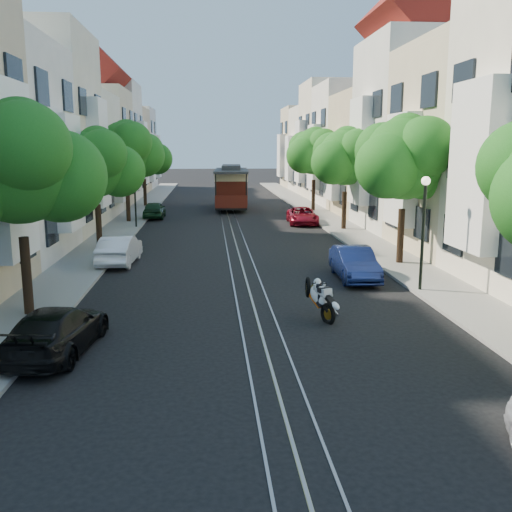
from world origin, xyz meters
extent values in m
plane|color=black|center=(0.00, 28.00, 0.00)|extent=(200.00, 200.00, 0.00)
cube|color=gray|center=(7.25, 28.00, 0.06)|extent=(2.50, 80.00, 0.12)
cube|color=gray|center=(-7.25, 28.00, 0.06)|extent=(2.50, 80.00, 0.12)
cube|color=gray|center=(-0.55, 28.00, 0.01)|extent=(0.06, 80.00, 0.02)
cube|color=gray|center=(0.00, 28.00, 0.01)|extent=(0.06, 80.00, 0.02)
cube|color=gray|center=(0.55, 28.00, 0.01)|extent=(0.06, 80.00, 0.02)
cube|color=tan|center=(0.00, 28.00, 0.00)|extent=(0.08, 80.00, 0.01)
cube|color=white|center=(8.20, 4.00, 4.62)|extent=(0.90, 3.04, 6.05)
cube|color=beige|center=(12.00, 12.00, 5.00)|extent=(7.00, 8.00, 10.00)
cube|color=white|center=(8.20, 12.00, 4.20)|extent=(0.90, 3.04, 5.50)
cube|color=silver|center=(12.00, 20.00, 6.00)|extent=(7.00, 8.00, 12.00)
cube|color=white|center=(8.20, 20.00, 5.04)|extent=(0.90, 3.04, 6.60)
cube|color=#C6B28C|center=(12.00, 28.00, 4.50)|extent=(7.00, 8.00, 9.00)
cube|color=white|center=(8.20, 28.00, 3.78)|extent=(0.90, 3.04, 4.95)
cube|color=white|center=(12.00, 36.00, 5.25)|extent=(7.00, 8.00, 10.50)
cube|color=white|center=(8.20, 36.00, 4.41)|extent=(0.90, 3.04, 5.78)
cube|color=beige|center=(12.00, 44.00, 5.75)|extent=(7.00, 8.00, 11.50)
cube|color=white|center=(8.20, 44.00, 4.83)|extent=(0.90, 3.04, 6.32)
cube|color=silver|center=(12.00, 52.00, 4.75)|extent=(7.00, 8.00, 9.50)
cube|color=white|center=(8.20, 52.00, 3.99)|extent=(0.90, 3.04, 5.23)
cube|color=beige|center=(12.00, 60.00, 5.00)|extent=(7.00, 8.00, 10.00)
cube|color=white|center=(8.20, 60.00, 4.20)|extent=(0.90, 3.04, 5.50)
cube|color=white|center=(-8.20, 4.00, 4.53)|extent=(0.90, 3.04, 5.93)
cube|color=white|center=(-8.20, 12.00, 4.12)|extent=(0.90, 3.04, 5.39)
cube|color=beige|center=(-12.00, 20.00, 5.88)|extent=(7.00, 8.00, 11.76)
cube|color=white|center=(-8.20, 20.00, 4.94)|extent=(0.90, 3.04, 6.47)
cube|color=silver|center=(-12.00, 28.00, 4.41)|extent=(7.00, 8.00, 8.82)
cube|color=white|center=(-8.20, 28.00, 3.70)|extent=(0.90, 3.04, 4.85)
cube|color=beige|center=(-12.00, 36.00, 5.14)|extent=(7.00, 8.00, 10.29)
cube|color=white|center=(-8.20, 36.00, 4.32)|extent=(0.90, 3.04, 5.66)
cube|color=silver|center=(-12.00, 44.00, 5.63)|extent=(7.00, 8.00, 11.27)
cube|color=white|center=(-8.20, 44.00, 4.73)|extent=(0.90, 3.04, 6.20)
cube|color=#C6B28C|center=(-12.00, 52.00, 4.66)|extent=(7.00, 8.00, 9.31)
cube|color=white|center=(-8.20, 52.00, 3.91)|extent=(0.90, 3.04, 5.12)
cube|color=white|center=(-12.00, 60.00, 4.90)|extent=(7.00, 8.00, 9.80)
cube|color=white|center=(-8.20, 60.00, 4.12)|extent=(0.90, 3.04, 5.39)
cylinder|color=black|center=(7.20, 9.00, 1.34)|extent=(0.30, 0.30, 2.45)
sphere|color=#174C13|center=(7.20, 9.00, 4.81)|extent=(3.64, 3.64, 3.64)
sphere|color=#174C13|center=(8.30, 9.50, 4.41)|extent=(2.91, 2.91, 2.91)
sphere|color=#174C13|center=(6.25, 8.30, 4.51)|extent=(2.84, 2.84, 2.84)
sphere|color=#174C13|center=(7.30, 9.10, 5.71)|extent=(2.18, 2.18, 2.18)
cylinder|color=black|center=(7.20, 20.00, 1.31)|extent=(0.30, 0.30, 2.38)
sphere|color=#174C13|center=(7.20, 20.00, 4.68)|extent=(3.54, 3.54, 3.54)
sphere|color=#174C13|center=(8.30, 20.50, 4.28)|extent=(2.83, 2.83, 2.83)
sphere|color=#174C13|center=(6.25, 19.30, 4.38)|extent=(2.76, 2.76, 2.76)
sphere|color=#174C13|center=(7.30, 20.10, 5.58)|extent=(2.12, 2.12, 2.12)
cylinder|color=black|center=(7.20, 31.00, 1.38)|extent=(0.30, 0.30, 2.52)
sphere|color=#174C13|center=(7.20, 31.00, 4.94)|extent=(3.74, 3.74, 3.74)
sphere|color=#174C13|center=(8.30, 31.50, 4.54)|extent=(3.00, 3.00, 3.00)
sphere|color=#174C13|center=(6.25, 30.30, 4.64)|extent=(2.92, 2.92, 2.92)
sphere|color=#174C13|center=(7.30, 31.10, 5.84)|extent=(2.25, 2.25, 2.25)
cylinder|color=black|center=(-7.20, 2.00, 1.34)|extent=(0.30, 0.30, 2.45)
sphere|color=#174C13|center=(-7.20, 2.00, 4.81)|extent=(3.64, 3.64, 3.64)
sphere|color=#174C13|center=(-6.10, 2.50, 4.41)|extent=(2.91, 2.91, 2.91)
sphere|color=#174C13|center=(-7.10, 2.10, 5.71)|extent=(2.18, 2.18, 2.18)
cylinder|color=black|center=(-7.20, 14.00, 1.26)|extent=(0.30, 0.30, 2.27)
sphere|color=#174C13|center=(-7.20, 14.00, 4.47)|extent=(3.38, 3.38, 3.38)
sphere|color=#174C13|center=(-6.10, 14.50, 4.07)|extent=(2.70, 2.70, 2.70)
sphere|color=#174C13|center=(-8.15, 13.30, 4.17)|extent=(2.64, 2.64, 2.64)
sphere|color=#174C13|center=(-7.10, 14.10, 5.38)|extent=(2.03, 2.03, 2.03)
cylinder|color=black|center=(-7.20, 25.00, 1.43)|extent=(0.30, 0.30, 2.62)
sphere|color=#174C13|center=(-7.20, 25.00, 5.14)|extent=(3.90, 3.90, 3.90)
sphere|color=#174C13|center=(-6.10, 25.50, 4.74)|extent=(3.12, 3.12, 3.12)
sphere|color=#174C13|center=(-8.15, 24.30, 4.84)|extent=(3.04, 3.04, 3.04)
sphere|color=#174C13|center=(-7.10, 25.10, 6.04)|extent=(2.34, 2.34, 2.34)
cylinder|color=black|center=(-7.20, 36.00, 1.31)|extent=(0.30, 0.30, 2.38)
sphere|color=#174C13|center=(-7.20, 36.00, 4.68)|extent=(3.54, 3.54, 3.54)
sphere|color=#174C13|center=(-6.10, 36.50, 4.28)|extent=(2.83, 2.83, 2.83)
sphere|color=#174C13|center=(-8.15, 35.30, 4.38)|extent=(2.76, 2.76, 2.76)
sphere|color=#174C13|center=(-7.10, 36.10, 5.58)|extent=(2.12, 2.12, 2.12)
cylinder|color=black|center=(6.30, 4.00, 2.12)|extent=(0.12, 0.12, 4.00)
sphere|color=#FFF2CC|center=(6.30, 4.00, 4.12)|extent=(0.32, 0.32, 0.32)
cylinder|color=black|center=(-6.30, 22.00, 2.12)|extent=(0.12, 0.12, 4.00)
sphere|color=#FFF2CC|center=(-6.30, 22.00, 4.12)|extent=(0.32, 0.32, 0.32)
torus|color=black|center=(2.13, 0.59, 0.28)|extent=(0.40, 0.69, 0.69)
torus|color=black|center=(1.67, 1.62, 0.88)|extent=(0.17, 0.68, 0.67)
ellipsoid|color=white|center=(1.92, 1.07, 0.74)|extent=(0.75, 1.03, 0.81)
ellipsoid|color=white|center=(2.01, 0.86, 0.92)|extent=(0.52, 0.61, 0.46)
cube|color=black|center=(2.17, 0.51, 0.74)|extent=(0.38, 0.52, 0.33)
cube|color=silver|center=(2.02, 0.83, 0.95)|extent=(0.49, 0.59, 0.24)
sphere|color=black|center=(1.90, 1.10, 1.05)|extent=(0.24, 0.24, 0.24)
cube|color=black|center=(0.50, 33.97, 0.50)|extent=(3.00, 9.07, 0.34)
cube|color=#51160D|center=(0.50, 33.97, 1.85)|extent=(2.95, 5.72, 2.69)
cube|color=beige|center=(0.50, 33.97, 2.86)|extent=(3.01, 5.78, 0.67)
cube|color=#2D2D30|center=(0.50, 33.97, 3.30)|extent=(3.22, 9.08, 0.20)
cube|color=#2D2D30|center=(0.50, 33.97, 3.58)|extent=(1.80, 5.11, 0.39)
imported|color=#0D1844|center=(4.40, 6.32, 0.66)|extent=(1.47, 4.01, 1.31)
imported|color=maroon|center=(5.03, 23.23, 0.59)|extent=(2.18, 4.34, 1.18)
imported|color=black|center=(-5.46, -1.39, 0.62)|extent=(2.24, 4.46, 1.24)
imported|color=white|center=(-5.60, 10.27, 0.67)|extent=(1.63, 4.12, 1.33)
imported|color=#16381E|center=(-5.60, 27.38, 0.64)|extent=(1.54, 3.78, 1.29)
camera|label=1|loc=(-1.45, -15.97, 5.31)|focal=40.00mm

